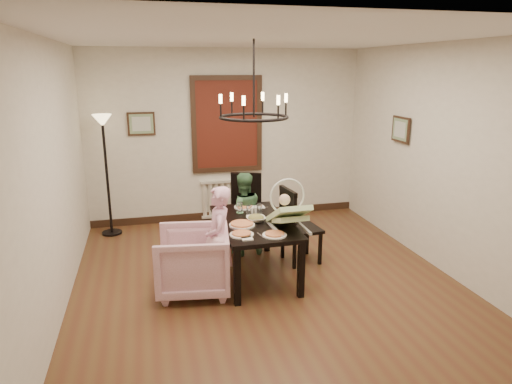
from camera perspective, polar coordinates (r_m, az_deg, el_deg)
name	(u,v)px	position (r m, az deg, el deg)	size (l,w,h in m)	color
room_shell	(259,162)	(5.51, 0.31, 3.82)	(4.51, 5.00, 2.81)	#55381D
dining_table	(254,227)	(5.55, -0.25, -4.43)	(0.86, 1.51, 0.70)	black
chair_far	(245,210)	(6.59, -1.42, -2.21)	(0.45, 0.45, 1.02)	black
chair_right	(302,225)	(6.01, 5.73, -4.07)	(0.45, 0.45, 1.02)	black
armchair	(193,261)	(5.28, -7.94, -8.54)	(0.80, 0.82, 0.75)	#ECB4CF
elderly_woman	(219,249)	(5.21, -4.65, -7.12)	(0.38, 0.25, 1.03)	#E7A3C3
seated_man	(243,221)	(6.25, -1.66, -3.58)	(0.46, 0.36, 0.95)	#406C44
baby_bouncer	(288,212)	(5.21, 4.08, -2.49)	(0.44, 0.61, 0.40)	#C4E19B
salad_bowl	(256,219)	(5.50, -0.01, -3.35)	(0.28, 0.28, 0.07)	white
pizza_platter	(242,224)	(5.34, -1.76, -4.07)	(0.30, 0.30, 0.04)	tan
drinking_glass	(249,211)	(5.68, -0.90, -2.39)	(0.06, 0.06, 0.13)	silver
window_blinds	(227,125)	(7.50, -3.65, 8.41)	(1.00, 0.03, 1.40)	#591C11
radiator	(228,198)	(7.77, -3.52, -0.77)	(0.92, 0.12, 0.62)	silver
picture_back	(141,124)	(7.38, -14.14, 8.27)	(0.42, 0.03, 0.36)	black
picture_right	(401,129)	(6.81, 17.64, 7.46)	(0.42, 0.03, 0.36)	black
floor_lamp	(107,177)	(7.22, -18.11, 1.76)	(0.30, 0.30, 1.80)	black
chandelier	(254,117)	(5.26, -0.27, 9.34)	(0.80, 0.80, 0.04)	black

